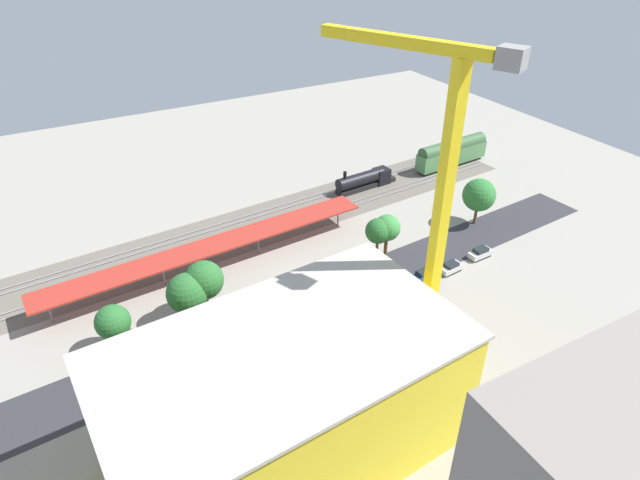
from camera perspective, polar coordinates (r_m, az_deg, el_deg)
ground_plane at (r=84.86m, az=-2.32°, el=-4.51°), size 186.19×186.19×0.00m
rail_bed at (r=99.72m, az=-7.42°, el=1.36°), size 117.11×22.80×0.01m
street_asphalt at (r=80.93m, az=-0.50°, el=-6.58°), size 116.71×17.19×0.01m
track_rails at (r=99.62m, az=-7.42°, el=1.45°), size 116.08×16.39×0.12m
platform_canopy_near at (r=87.66m, az=-11.50°, el=-0.66°), size 55.44×9.09×4.25m
locomotive at (r=112.86m, az=4.94°, el=6.40°), size 14.30×3.63×5.04m
passenger_coach at (r=125.66m, az=13.89°, el=9.07°), size 19.06×4.48×6.15m
parked_car_0 at (r=94.04m, az=16.72°, el=-1.36°), size 4.36×1.97×1.81m
parked_car_1 at (r=89.25m, az=13.77°, el=-2.89°), size 4.15×2.21×1.67m
parked_car_2 at (r=86.68m, az=11.06°, el=-3.67°), size 4.87×2.12×1.71m
parked_car_3 at (r=83.32m, az=7.86°, el=-5.03°), size 4.73×2.19×1.55m
parked_car_4 at (r=80.13m, az=4.09°, el=-6.39°), size 4.57×1.97×1.83m
parked_car_5 at (r=77.64m, az=0.50°, el=-7.81°), size 4.71×2.26×1.74m
construction_building at (r=57.30m, az=-3.60°, el=-16.86°), size 36.32×21.93×14.96m
construction_roof_slab at (r=51.75m, az=-3.89°, el=-11.28°), size 36.96×22.57×0.40m
tower_crane at (r=59.92m, az=11.99°, el=3.71°), size 10.19×20.60×40.24m
box_truck_0 at (r=74.66m, az=1.10°, el=-8.80°), size 9.18×3.53×3.47m
box_truck_1 at (r=72.99m, az=-4.96°, el=-10.06°), size 9.80×2.62×3.57m
street_tree_0 at (r=87.99m, az=6.21°, el=0.95°), size 4.27×4.27×7.48m
street_tree_1 at (r=101.53m, az=16.60°, el=4.61°), size 6.02×6.02×8.93m
street_tree_2 at (r=77.02m, az=-12.26°, el=-4.21°), size 5.58×5.58×8.73m
street_tree_3 at (r=75.44m, az=-21.23°, el=-8.17°), size 4.65×4.65×6.89m
street_tree_4 at (r=88.75m, az=7.17°, el=1.28°), size 4.44×4.44×7.72m
street_tree_5 at (r=76.49m, az=-13.98°, el=-5.53°), size 5.80×5.80×8.00m
traffic_light at (r=72.93m, az=-1.86°, el=-7.04°), size 0.50×0.36×6.96m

